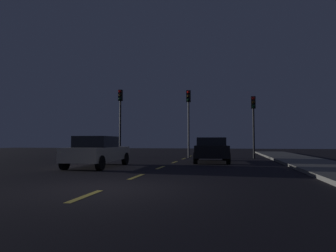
{
  "coord_description": "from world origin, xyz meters",
  "views": [
    {
      "loc": [
        3.16,
        -7.5,
        1.22
      ],
      "look_at": [
        -0.98,
        13.08,
        2.32
      ],
      "focal_mm": 32.14,
      "sensor_mm": 36.0,
      "label": 1
    }
  ],
  "objects_px": {
    "traffic_signal_center": "(189,111)",
    "car_stopped_ahead": "(211,149)",
    "car_adjacent_lane": "(98,151)",
    "traffic_signal_left": "(120,110)",
    "traffic_signal_right": "(253,115)"
  },
  "relations": [
    {
      "from": "traffic_signal_right",
      "to": "car_stopped_ahead",
      "type": "distance_m",
      "value": 5.89
    },
    {
      "from": "car_stopped_ahead",
      "to": "car_adjacent_lane",
      "type": "distance_m",
      "value": 6.95
    },
    {
      "from": "traffic_signal_center",
      "to": "car_adjacent_lane",
      "type": "distance_m",
      "value": 10.15
    },
    {
      "from": "traffic_signal_center",
      "to": "car_stopped_ahead",
      "type": "distance_m",
      "value": 5.69
    },
    {
      "from": "traffic_signal_left",
      "to": "car_adjacent_lane",
      "type": "bearing_deg",
      "value": -75.96
    },
    {
      "from": "traffic_signal_center",
      "to": "traffic_signal_right",
      "type": "relative_size",
      "value": 1.13
    },
    {
      "from": "car_adjacent_lane",
      "to": "car_stopped_ahead",
      "type": "bearing_deg",
      "value": 42.13
    },
    {
      "from": "traffic_signal_left",
      "to": "traffic_signal_right",
      "type": "height_order",
      "value": "traffic_signal_left"
    },
    {
      "from": "car_stopped_ahead",
      "to": "car_adjacent_lane",
      "type": "height_order",
      "value": "car_adjacent_lane"
    },
    {
      "from": "car_stopped_ahead",
      "to": "car_adjacent_lane",
      "type": "relative_size",
      "value": 1.04
    },
    {
      "from": "traffic_signal_left",
      "to": "traffic_signal_center",
      "type": "distance_m",
      "value": 5.51
    },
    {
      "from": "traffic_signal_center",
      "to": "traffic_signal_right",
      "type": "distance_m",
      "value": 4.81
    },
    {
      "from": "traffic_signal_left",
      "to": "traffic_signal_right",
      "type": "distance_m",
      "value": 10.32
    },
    {
      "from": "traffic_signal_left",
      "to": "car_stopped_ahead",
      "type": "distance_m",
      "value": 9.22
    },
    {
      "from": "traffic_signal_left",
      "to": "traffic_signal_center",
      "type": "height_order",
      "value": "traffic_signal_left"
    }
  ]
}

